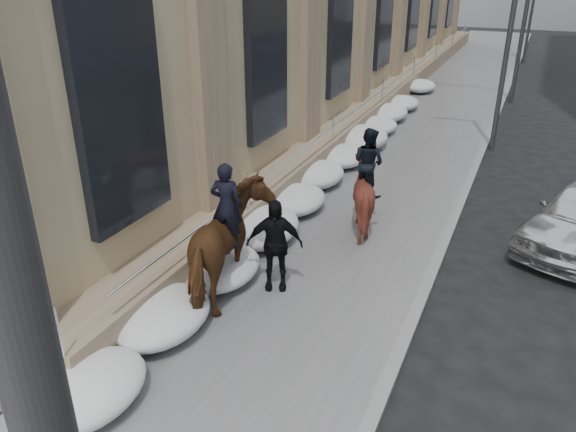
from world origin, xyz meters
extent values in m
plane|color=black|center=(0.00, 0.00, 0.00)|extent=(140.00, 140.00, 0.00)
cube|color=#535355|center=(0.00, 10.00, 0.06)|extent=(5.00, 80.00, 0.12)
cube|color=slate|center=(2.62, 10.00, 0.06)|extent=(0.24, 80.00, 0.12)
cube|color=brown|center=(-2.25, 20.00, 0.45)|extent=(1.10, 44.00, 0.90)
cylinder|color=silver|center=(-1.80, 20.00, 1.35)|extent=(0.06, 42.00, 0.06)
cube|color=black|center=(-2.70, 13.00, 4.00)|extent=(0.20, 2.20, 4.50)
cylinder|color=#2D2D30|center=(2.90, 14.00, 4.00)|extent=(0.18, 0.18, 8.00)
cylinder|color=#2D2D30|center=(3.00, 22.00, 3.00)|extent=(0.20, 0.20, 6.00)
ellipsoid|color=silver|center=(-1.45, 0.00, 0.46)|extent=(1.50, 2.10, 0.68)
ellipsoid|color=silver|center=(-1.40, 4.00, 0.48)|extent=(1.60, 2.20, 0.72)
ellipsoid|color=silver|center=(-1.50, 8.00, 0.44)|extent=(1.40, 2.00, 0.64)
ellipsoid|color=silver|center=(-1.35, 12.00, 0.50)|extent=(1.70, 2.30, 0.76)
ellipsoid|color=silver|center=(-1.45, 16.00, 0.45)|extent=(1.50, 2.10, 0.66)
imported|color=#412713|center=(-0.88, 1.50, 1.26)|extent=(1.74, 2.89, 2.28)
imported|color=black|center=(-0.88, 1.65, 2.05)|extent=(0.70, 0.53, 1.72)
imported|color=#401A12|center=(0.55, 5.64, 1.02)|extent=(1.95, 2.05, 1.80)
imported|color=black|center=(0.55, 5.79, 1.82)|extent=(1.02, 0.92, 1.72)
imported|color=black|center=(-0.27, 2.23, 1.10)|extent=(1.25, 0.88, 1.97)
camera|label=1|loc=(4.05, -6.83, 6.40)|focal=35.00mm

